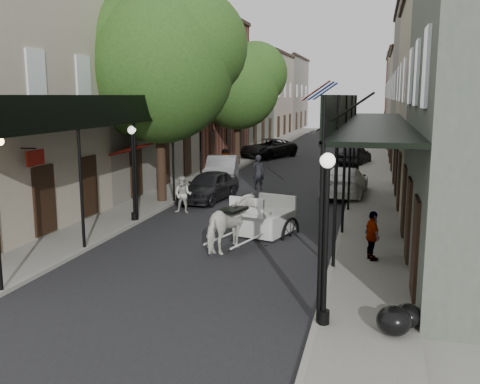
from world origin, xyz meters
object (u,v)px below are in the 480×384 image
Objects in this scene: lamppost_right_near at (325,237)px; pedestrian_walking at (183,195)px; tree_near at (168,62)px; car_left_mid at (222,170)px; pedestrian_sidewalk_right at (372,236)px; car_right_far at (355,155)px; car_left_near at (209,186)px; car_right_near at (345,181)px; car_left_far at (268,148)px; tree_far at (243,83)px; pedestrian_sidewalk_left at (225,161)px; lamppost_right_far at (359,148)px; carriage at (271,201)px; horse at (232,224)px; lamppost_left at (133,172)px.

lamppost_right_near is 12.38m from pedestrian_walking.
car_left_mid is at bearing 82.74° from tree_near.
car_right_far is (-1.46, 23.83, -0.15)m from pedestrian_sidewalk_right.
car_right_near is (6.20, 2.95, 0.01)m from car_left_near.
lamppost_right_near is at bearing -52.86° from car_left_far.
car_left_near is (0.26, 2.88, -0.08)m from pedestrian_walking.
car_left_far is at bearing 88.77° from pedestrian_walking.
car_left_mid is at bearing -84.34° from tree_far.
pedestrian_walking is at bearing -85.07° from tree_far.
pedestrian_sidewalk_left is at bearing 111.14° from lamppost_right_near.
pedestrian_walking is 0.38× the size of car_right_far.
car_right_near is (7.85, -10.20, -5.11)m from tree_far.
pedestrian_sidewalk_right is at bearing -48.57° from car_left_far.
car_left_far is (-8.46, 26.46, -0.10)m from pedestrian_sidewalk_right.
pedestrian_walking is at bearing -125.28° from lamppost_right_far.
lamppost_right_near is 32.28m from car_left_far.
pedestrian_sidewalk_left is at bearing 91.50° from car_left_mid.
car_left_mid is at bearing 112.64° from lamppost_right_near.
pedestrian_sidewalk_left is at bearing 90.02° from tree_near.
tree_near is 6.03× the size of pedestrian_walking.
car_left_mid is 13.28m from car_left_far.
carriage is 11.33m from car_left_mid.
lamppost_right_far is at bearing -36.51° from tree_far.
lamppost_right_far is at bearing 43.31° from tree_near.
lamppost_right_far is at bearing 105.87° from car_right_far.
horse reaches higher than pedestrian_sidewalk_left.
tree_near is 6.43× the size of pedestrian_sidewalk_right.
pedestrian_walking is at bearing -87.73° from car_left_near.
pedestrian_walking is (-6.96, -9.84, -1.25)m from lamppost_right_far.
pedestrian_walking is 9.50m from pedestrian_sidewalk_right.
tree_far is at bearing 104.65° from car_left_near.
car_left_far is (-0.54, 21.21, -0.03)m from pedestrian_walking.
lamppost_left reaches higher than car_right_far.
car_left_far is at bearing -7.96° from car_right_far.
horse is at bearing 78.16° from car_right_near.
pedestrian_sidewalk_left is at bearing 94.06° from pedestrian_walking.
car_left_near is at bearing 19.75° from pedestrian_sidewalk_right.
pedestrian_sidewalk_right is (9.31, -21.26, -4.97)m from tree_far.
car_left_mid is at bearing 86.28° from lamppost_left.
car_right_near is (6.46, 5.82, -0.07)m from pedestrian_walking.
car_right_far is at bearing 91.00° from lamppost_right_near.
tree_far is 5.75× the size of pedestrian_sidewalk_right.
car_left_near is at bearing 73.40° from lamppost_left.
pedestrian_sidewalk_left is 0.36× the size of car_right_far.
pedestrian_sidewalk_left is (0.05, -4.71, -4.95)m from tree_far.
car_right_near is at bearing 109.36° from pedestrian_sidewalk_left.
lamppost_right_far is at bearing 134.47° from pedestrian_sidewalk_left.
carriage reaches higher than car_right_near.
car_right_far is at bearing -81.15° from horse.
car_left_far reaches higher than car_right_near.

